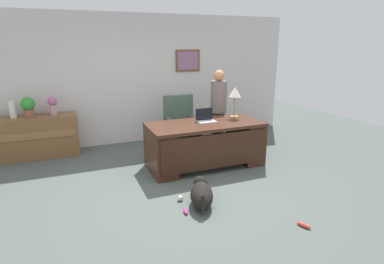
{
  "coord_description": "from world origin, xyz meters",
  "views": [
    {
      "loc": [
        -1.54,
        -4.11,
        2.1
      ],
      "look_at": [
        0.27,
        0.3,
        0.75
      ],
      "focal_mm": 29.42,
      "sensor_mm": 36.0,
      "label": 1
    }
  ],
  "objects_px": {
    "laptop": "(206,118)",
    "dog_toy_plush": "(186,211)",
    "desk": "(206,143)",
    "vase_with_flowers": "(53,105)",
    "dog_toy_bone": "(304,225)",
    "credenza": "(35,137)",
    "vase_empty": "(12,110)",
    "dog_lying": "(201,194)",
    "desk_lamp": "(235,94)",
    "armchair": "(181,126)",
    "potted_plant": "(28,106)",
    "dog_toy_ball": "(180,198)",
    "person_standing": "(218,110)"
  },
  "relations": [
    {
      "from": "dog_lying",
      "to": "dog_toy_ball",
      "type": "distance_m",
      "value": 0.33
    },
    {
      "from": "armchair",
      "to": "credenza",
      "type": "bearing_deg",
      "value": 167.02
    },
    {
      "from": "person_standing",
      "to": "vase_empty",
      "type": "relative_size",
      "value": 5.18
    },
    {
      "from": "desk",
      "to": "dog_toy_bone",
      "type": "bearing_deg",
      "value": -83.03
    },
    {
      "from": "vase_with_flowers",
      "to": "desk",
      "type": "bearing_deg",
      "value": -34.06
    },
    {
      "from": "laptop",
      "to": "dog_toy_plush",
      "type": "bearing_deg",
      "value": -122.71
    },
    {
      "from": "credenza",
      "to": "dog_lying",
      "type": "bearing_deg",
      "value": -53.01
    },
    {
      "from": "credenza",
      "to": "desk_lamp",
      "type": "distance_m",
      "value": 3.83
    },
    {
      "from": "desk_lamp",
      "to": "potted_plant",
      "type": "bearing_deg",
      "value": 157.92
    },
    {
      "from": "dog_lying",
      "to": "vase_empty",
      "type": "bearing_deg",
      "value": 130.56
    },
    {
      "from": "desk_lamp",
      "to": "dog_toy_bone",
      "type": "height_order",
      "value": "desk_lamp"
    },
    {
      "from": "laptop",
      "to": "desk_lamp",
      "type": "height_order",
      "value": "desk_lamp"
    },
    {
      "from": "vase_empty",
      "to": "potted_plant",
      "type": "xyz_separation_m",
      "value": [
        0.26,
        0.0,
        0.04
      ]
    },
    {
      "from": "potted_plant",
      "to": "vase_with_flowers",
      "type": "bearing_deg",
      "value": 0.0
    },
    {
      "from": "potted_plant",
      "to": "credenza",
      "type": "bearing_deg",
      "value": -2.11
    },
    {
      "from": "desk_lamp",
      "to": "vase_empty",
      "type": "bearing_deg",
      "value": 159.31
    },
    {
      "from": "dog_lying",
      "to": "laptop",
      "type": "relative_size",
      "value": 2.29
    },
    {
      "from": "laptop",
      "to": "vase_empty",
      "type": "xyz_separation_m",
      "value": [
        -3.14,
        1.5,
        0.11
      ]
    },
    {
      "from": "desk",
      "to": "credenza",
      "type": "xyz_separation_m",
      "value": [
        -2.79,
        1.63,
        -0.03
      ]
    },
    {
      "from": "desk_lamp",
      "to": "dog_toy_plush",
      "type": "relative_size",
      "value": 3.77
    },
    {
      "from": "desk",
      "to": "desk_lamp",
      "type": "relative_size",
      "value": 3.54
    },
    {
      "from": "vase_empty",
      "to": "dog_toy_plush",
      "type": "height_order",
      "value": "vase_empty"
    },
    {
      "from": "vase_empty",
      "to": "dog_toy_ball",
      "type": "bearing_deg",
      "value": -50.18
    },
    {
      "from": "vase_empty",
      "to": "credenza",
      "type": "bearing_deg",
      "value": -0.26
    },
    {
      "from": "dog_toy_plush",
      "to": "desk",
      "type": "bearing_deg",
      "value": 56.26
    },
    {
      "from": "dog_toy_ball",
      "to": "dog_toy_plush",
      "type": "distance_m",
      "value": 0.33
    },
    {
      "from": "credenza",
      "to": "vase_empty",
      "type": "height_order",
      "value": "vase_empty"
    },
    {
      "from": "desk",
      "to": "armchair",
      "type": "xyz_separation_m",
      "value": [
        -0.08,
        1.01,
        0.06
      ]
    },
    {
      "from": "armchair",
      "to": "vase_with_flowers",
      "type": "relative_size",
      "value": 3.18
    },
    {
      "from": "laptop",
      "to": "vase_with_flowers",
      "type": "bearing_deg",
      "value": 148.59
    },
    {
      "from": "desk",
      "to": "dog_toy_plush",
      "type": "xyz_separation_m",
      "value": [
        -0.91,
        -1.36,
        -0.4
      ]
    },
    {
      "from": "laptop",
      "to": "dog_lying",
      "type": "bearing_deg",
      "value": -116.46
    },
    {
      "from": "person_standing",
      "to": "laptop",
      "type": "height_order",
      "value": "person_standing"
    },
    {
      "from": "desk_lamp",
      "to": "dog_toy_plush",
      "type": "bearing_deg",
      "value": -135.02
    },
    {
      "from": "desk",
      "to": "dog_toy_bone",
      "type": "distance_m",
      "value": 2.25
    },
    {
      "from": "potted_plant",
      "to": "dog_toy_ball",
      "type": "xyz_separation_m",
      "value": [
        1.97,
        -2.67,
        -0.95
      ]
    },
    {
      "from": "person_standing",
      "to": "vase_with_flowers",
      "type": "distance_m",
      "value": 3.17
    },
    {
      "from": "desk",
      "to": "armchair",
      "type": "bearing_deg",
      "value": 94.7
    },
    {
      "from": "desk",
      "to": "dog_toy_plush",
      "type": "bearing_deg",
      "value": -123.74
    },
    {
      "from": "person_standing",
      "to": "dog_lying",
      "type": "relative_size",
      "value": 2.19
    },
    {
      "from": "laptop",
      "to": "dog_toy_ball",
      "type": "relative_size",
      "value": 4.11
    },
    {
      "from": "vase_with_flowers",
      "to": "dog_toy_bone",
      "type": "xyz_separation_m",
      "value": [
        2.69,
        -3.83,
        -0.97
      ]
    },
    {
      "from": "dog_lying",
      "to": "credenza",
      "type": "bearing_deg",
      "value": 126.99
    },
    {
      "from": "vase_empty",
      "to": "dog_toy_bone",
      "type": "distance_m",
      "value": 5.18
    },
    {
      "from": "armchair",
      "to": "dog_toy_ball",
      "type": "distance_m",
      "value": 2.23
    },
    {
      "from": "desk",
      "to": "person_standing",
      "type": "height_order",
      "value": "person_standing"
    },
    {
      "from": "desk",
      "to": "armchair",
      "type": "relative_size",
      "value": 1.81
    },
    {
      "from": "dog_toy_ball",
      "to": "laptop",
      "type": "bearing_deg",
      "value": 52.04
    },
    {
      "from": "dog_toy_ball",
      "to": "dog_toy_bone",
      "type": "bearing_deg",
      "value": -45.8
    },
    {
      "from": "dog_lying",
      "to": "dog_toy_ball",
      "type": "relative_size",
      "value": 9.4
    }
  ]
}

